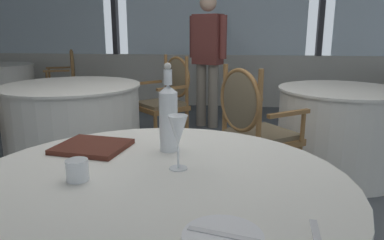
# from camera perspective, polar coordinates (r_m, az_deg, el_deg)

# --- Properties ---
(ground_plane) EXTENTS (13.83, 13.83, 0.00)m
(ground_plane) POSITION_cam_1_polar(r_m,az_deg,el_deg) (2.56, -2.76, -15.02)
(ground_plane) COLOR #4C5156
(window_wall_far) EXTENTS (10.64, 0.14, 2.72)m
(window_wall_far) POSITION_cam_1_polar(r_m,az_deg,el_deg) (6.09, 3.53, 12.48)
(window_wall_far) COLOR beige
(window_wall_far) RESTS_ON ground_plane
(side_plate) EXTENTS (0.19, 0.19, 0.01)m
(side_plate) POSITION_cam_1_polar(r_m,az_deg,el_deg) (0.89, 4.89, -17.94)
(side_plate) COLOR white
(side_plate) RESTS_ON foreground_table
(butter_knife) EXTENTS (0.17, 0.06, 0.00)m
(butter_knife) POSITION_cam_1_polar(r_m,az_deg,el_deg) (0.89, 4.90, -17.65)
(butter_knife) COLOR silver
(butter_knife) RESTS_ON foreground_table
(water_bottle) EXTENTS (0.07, 0.07, 0.36)m
(water_bottle) POSITION_cam_1_polar(r_m,az_deg,el_deg) (1.44, -3.75, 0.65)
(water_bottle) COLOR white
(water_bottle) RESTS_ON foreground_table
(wine_glass) EXTENTS (0.07, 0.07, 0.19)m
(wine_glass) POSITION_cam_1_polar(r_m,az_deg,el_deg) (1.24, -2.23, -1.96)
(wine_glass) COLOR white
(wine_glass) RESTS_ON foreground_table
(water_tumbler) EXTENTS (0.07, 0.07, 0.07)m
(water_tumbler) POSITION_cam_1_polar(r_m,az_deg,el_deg) (1.24, -17.70, -7.56)
(water_tumbler) COLOR white
(water_tumbler) RESTS_ON foreground_table
(menu_book) EXTENTS (0.30, 0.28, 0.02)m
(menu_book) POSITION_cam_1_polar(r_m,az_deg,el_deg) (1.55, -15.49, -4.07)
(menu_book) COLOR #512319
(menu_book) RESTS_ON foreground_table
(background_table_0) EXTENTS (1.26, 1.26, 0.76)m
(background_table_0) POSITION_cam_1_polar(r_m,az_deg,el_deg) (3.54, -18.19, -0.76)
(background_table_0) COLOR silver
(background_table_0) RESTS_ON ground_plane
(dining_chair_0_0) EXTENTS (0.66, 0.66, 0.98)m
(dining_chair_0_0) POSITION_cam_1_polar(r_m,az_deg,el_deg) (3.97, -3.80, 4.12)
(dining_chair_0_0) COLOR olive
(dining_chair_0_0) RESTS_ON ground_plane
(background_table_2) EXTENTS (1.07, 1.07, 0.76)m
(background_table_2) POSITION_cam_1_polar(r_m,az_deg,el_deg) (3.40, 22.16, -1.70)
(background_table_2) COLOR silver
(background_table_2) RESTS_ON ground_plane
(dining_chair_2_0) EXTENTS (0.65, 0.66, 1.00)m
(dining_chair_2_0) POSITION_cam_1_polar(r_m,az_deg,el_deg) (2.67, 9.51, -0.47)
(dining_chair_2_0) COLOR olive
(dining_chair_2_0) RESTS_ON ground_plane
(dining_chair_3_0) EXTENTS (0.61, 0.64, 0.95)m
(dining_chair_3_0) POSITION_cam_1_polar(r_m,az_deg,el_deg) (5.95, -19.38, 6.51)
(dining_chair_3_0) COLOR olive
(dining_chair_3_0) RESTS_ON ground_plane
(diner_person_0) EXTENTS (0.49, 0.34, 1.68)m
(diner_person_0) POSITION_cam_1_polar(r_m,az_deg,el_deg) (4.67, 2.48, 10.50)
(diner_person_0) COLOR gray
(diner_person_0) RESTS_ON ground_plane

